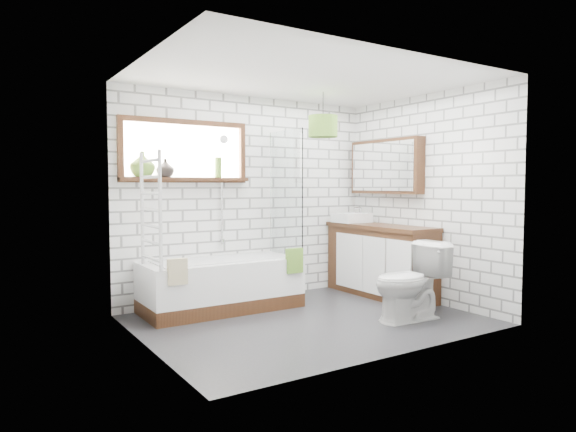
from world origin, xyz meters
TOP-DOWN VIEW (x-y plane):
  - floor at (0.00, 0.00)m, footprint 3.40×2.60m
  - ceiling at (0.00, 0.00)m, footprint 3.40×2.60m
  - wall_back at (0.00, 1.30)m, footprint 3.40×0.01m
  - wall_front at (0.00, -1.30)m, footprint 3.40×0.01m
  - wall_left at (-1.70, 0.00)m, footprint 0.01×2.60m
  - wall_right at (1.70, 0.00)m, footprint 0.01×2.60m
  - window at (-0.85, 1.26)m, footprint 1.52×0.16m
  - towel_radiator at (-1.66, 0.00)m, footprint 0.06×0.52m
  - mirror_cabinet at (1.62, 0.60)m, footprint 0.16×1.20m
  - shower_riser at (-0.40, 1.26)m, footprint 0.02×0.02m
  - bathtub at (-0.58, 0.91)m, footprint 1.76×0.78m
  - shower_screen at (0.29, 0.91)m, footprint 0.02×0.72m
  - towel_green at (0.16, 0.52)m, footprint 0.21×0.06m
  - towel_beige at (-1.24, 0.52)m, footprint 0.20×0.05m
  - vanity at (1.44, 0.49)m, footprint 0.51×1.59m
  - basin at (1.38, 0.99)m, footprint 0.43×0.38m
  - tap at (1.54, 0.99)m, footprint 0.03×0.03m
  - toilet at (0.89, -0.56)m, footprint 0.50×0.82m
  - vase_olive at (-1.36, 1.23)m, footprint 0.28×0.28m
  - vase_dark at (-1.10, 1.23)m, footprint 0.23×0.23m
  - bottle at (-0.45, 1.23)m, footprint 0.08×0.08m
  - pendant at (0.58, 0.56)m, footprint 0.34×0.34m

SIDE VIEW (x-z plane):
  - floor at x=0.00m, z-range -0.01..0.00m
  - bathtub at x=-0.58m, z-range 0.00..0.57m
  - toilet at x=0.89m, z-range 0.00..0.81m
  - vanity at x=1.44m, z-range 0.00..0.91m
  - towel_green at x=0.16m, z-range 0.41..0.69m
  - towel_beige at x=-1.24m, z-range 0.42..0.68m
  - basin at x=1.38m, z-range 0.91..1.04m
  - tap at x=1.54m, z-range 0.96..1.11m
  - towel_radiator at x=-1.66m, z-range 0.70..1.70m
  - wall_back at x=0.00m, z-range 0.00..2.50m
  - wall_front at x=0.00m, z-range 0.00..2.50m
  - wall_left at x=-1.70m, z-range 0.00..2.50m
  - wall_right at x=1.70m, z-range 0.00..2.50m
  - shower_screen at x=0.29m, z-range 0.57..2.07m
  - shower_riser at x=-0.40m, z-range 0.70..2.00m
  - vase_dark at x=-1.10m, z-range 1.48..1.68m
  - bottle at x=-0.45m, z-range 1.48..1.72m
  - vase_olive at x=-1.36m, z-range 1.48..1.76m
  - mirror_cabinet at x=1.62m, z-range 1.30..2.00m
  - window at x=-0.85m, z-range 1.46..2.14m
  - pendant at x=0.58m, z-range 1.97..2.23m
  - ceiling at x=0.00m, z-range 2.50..2.51m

